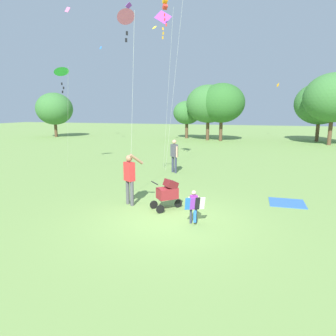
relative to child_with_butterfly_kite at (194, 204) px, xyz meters
The scene contains 12 objects.
ground_plane 1.01m from the child_with_butterfly_kite, behind, with size 120.00×120.00×0.00m, color #75994C.
treeline_distant 24.73m from the child_with_butterfly_kite, 92.80° to the left, with size 35.42×7.86×6.68m.
child_with_butterfly_kite is the anchor object (origin of this frame).
person_adult_flyer 2.78m from the child_with_butterfly_kite, 156.66° to the left, with size 0.71×0.50×1.85m.
stroller 1.49m from the child_with_butterfly_kite, 137.55° to the left, with size 0.99×0.96×1.03m.
kite_adult_black 6.98m from the child_with_butterfly_kite, 143.22° to the left, with size 1.20×1.47×6.76m.
kite_orange_delta 10.77m from the child_with_butterfly_kite, 113.82° to the left, with size 1.44×1.50×8.65m.
kite_green_novelty 12.01m from the child_with_butterfly_kite, 144.11° to the left, with size 2.99×3.41×5.60m.
kite_blue_high 11.11m from the child_with_butterfly_kite, 113.82° to the left, with size 1.59×2.10×8.49m.
distant_kites_cluster 24.09m from the child_with_butterfly_kite, 120.28° to the left, with size 20.34×15.71×11.11m.
person_sitting_far 7.25m from the child_with_butterfly_kite, 110.50° to the left, with size 0.46×0.42×1.76m.
picnic_blanket 4.06m from the child_with_butterfly_kite, 46.08° to the left, with size 1.21×1.14×0.02m, color #3366B2.
Camera 1 is at (2.53, -8.17, 3.27)m, focal length 31.69 mm.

